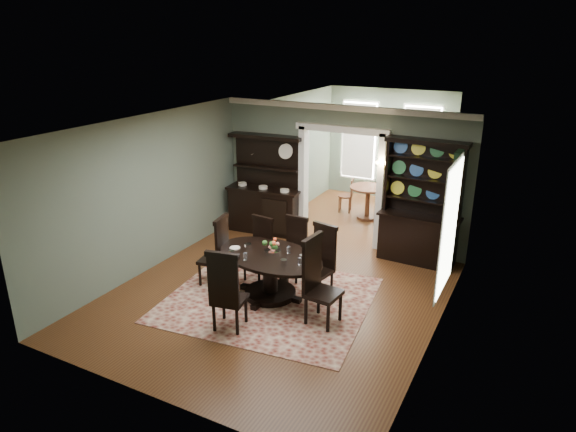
# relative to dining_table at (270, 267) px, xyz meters

# --- Properties ---
(room) EXTENTS (5.51, 6.01, 3.01)m
(room) POSITION_rel_dining_table_xyz_m (0.09, 0.02, 1.01)
(room) COLOR brown
(room) RESTS_ON ground
(parlor) EXTENTS (3.51, 3.50, 3.01)m
(parlor) POSITION_rel_dining_table_xyz_m (0.09, 5.51, 0.95)
(parlor) COLOR brown
(parlor) RESTS_ON ground
(doorway_trim) EXTENTS (2.08, 0.25, 2.57)m
(doorway_trim) POSITION_rel_dining_table_xyz_m (0.09, 2.98, 1.06)
(doorway_trim) COLOR white
(doorway_trim) RESTS_ON floor
(right_window) EXTENTS (0.15, 1.47, 2.12)m
(right_window) POSITION_rel_dining_table_xyz_m (2.78, 0.91, 1.04)
(right_window) COLOR white
(right_window) RESTS_ON wall_right
(wall_sconce) EXTENTS (0.27, 0.21, 0.21)m
(wall_sconce) POSITION_rel_dining_table_xyz_m (1.04, 2.83, 1.33)
(wall_sconce) COLOR gold
(wall_sconce) RESTS_ON back_wall_right
(rug) EXTENTS (3.70, 3.34, 0.01)m
(rug) POSITION_rel_dining_table_xyz_m (0.04, -0.13, -0.56)
(rug) COLOR maroon
(rug) RESTS_ON floor
(dining_table) EXTENTS (2.26, 2.24, 0.81)m
(dining_table) POSITION_rel_dining_table_xyz_m (0.00, 0.00, 0.00)
(dining_table) COLOR black
(dining_table) RESTS_ON rug
(centerpiece) EXTENTS (1.45, 0.93, 0.24)m
(centerpiece) POSITION_rel_dining_table_xyz_m (0.01, 0.09, 0.31)
(centerpiece) COLOR white
(centerpiece) RESTS_ON dining_table
(chair_far_left) EXTENTS (0.49, 0.47, 1.21)m
(chair_far_left) POSITION_rel_dining_table_xyz_m (-0.52, 0.55, 0.07)
(chair_far_left) COLOR black
(chair_far_left) RESTS_ON rug
(chair_far_mid) EXTENTS (0.46, 0.42, 1.19)m
(chair_far_mid) POSITION_rel_dining_table_xyz_m (0.03, 0.90, 0.06)
(chair_far_mid) COLOR black
(chair_far_mid) RESTS_ON rug
(chair_far_right) EXTENTS (0.56, 0.54, 1.29)m
(chair_far_right) POSITION_rel_dining_table_xyz_m (0.74, 0.54, 0.11)
(chair_far_right) COLOR black
(chair_far_right) RESTS_ON rug
(chair_end_left) EXTENTS (0.54, 0.56, 1.33)m
(chair_end_left) POSITION_rel_dining_table_xyz_m (-1.07, -0.03, 0.14)
(chair_end_left) COLOR black
(chair_end_left) RESTS_ON rug
(chair_end_right) EXTENTS (0.56, 0.59, 1.45)m
(chair_end_right) POSITION_rel_dining_table_xyz_m (1.06, -0.36, 0.20)
(chair_end_right) COLOR black
(chair_end_right) RESTS_ON rug
(chair_near) EXTENTS (0.59, 0.57, 1.38)m
(chair_near) POSITION_rel_dining_table_xyz_m (-0.04, -1.28, 0.16)
(chair_near) COLOR black
(chair_near) RESTS_ON rug
(sideboard) EXTENTS (1.76, 0.76, 2.26)m
(sideboard) POSITION_rel_dining_table_xyz_m (-1.66, 2.72, 0.22)
(sideboard) COLOR black
(sideboard) RESTS_ON floor
(welsh_dresser) EXTENTS (1.62, 0.65, 2.49)m
(welsh_dresser) POSITION_rel_dining_table_xyz_m (1.91, 2.71, 0.34)
(welsh_dresser) COLOR black
(welsh_dresser) RESTS_ON floor
(parlor_table) EXTENTS (0.89, 0.89, 0.83)m
(parlor_table) POSITION_rel_dining_table_xyz_m (0.18, 4.59, -0.02)
(parlor_table) COLOR #542D18
(parlor_table) RESTS_ON parlor_floor
(parlor_chair_left) EXTENTS (0.40, 0.39, 0.88)m
(parlor_chair_left) POSITION_rel_dining_table_xyz_m (-0.44, 4.85, -0.09)
(parlor_chair_left) COLOR #542D18
(parlor_chair_left) RESTS_ON parlor_floor
(parlor_chair_right) EXTENTS (0.37, 0.37, 0.88)m
(parlor_chair_right) POSITION_rel_dining_table_xyz_m (0.59, 4.69, -0.09)
(parlor_chair_right) COLOR #542D18
(parlor_chair_right) RESTS_ON parlor_floor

